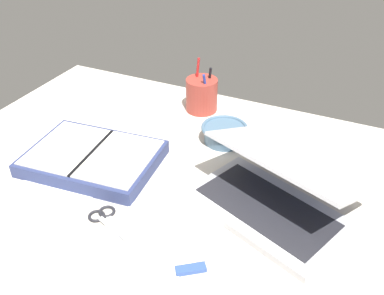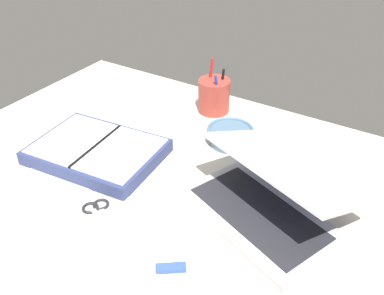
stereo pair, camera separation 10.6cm
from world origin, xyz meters
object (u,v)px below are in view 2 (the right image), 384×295
object	(u,v)px
bowl	(230,135)
pen_cup	(214,96)
laptop	(268,199)
scissors	(97,210)
planner	(97,151)

from	to	relation	value
bowl	pen_cup	distance (cm)	19.50
laptop	pen_cup	bearing A→B (deg)	154.98
bowl	scissors	world-z (taller)	bowl
planner	scissors	size ratio (longest dim) A/B	2.83
scissors	laptop	bearing A→B (deg)	60.58
laptop	planner	world-z (taller)	laptop
laptop	bowl	size ratio (longest dim) A/B	3.20
laptop	planner	bearing A→B (deg)	-154.53
scissors	pen_cup	bearing A→B (deg)	121.16
bowl	planner	xyz separation A→B (cm)	(-26.99, -24.76, -0.84)
laptop	pen_cup	xyz separation A→B (cm)	(-33.68, 35.69, 0.60)
pen_cup	planner	world-z (taller)	pen_cup
scissors	bowl	bearing A→B (deg)	103.30
laptop	planner	xyz separation A→B (cm)	(-47.42, -3.17, -2.76)
pen_cup	scissors	distance (cm)	55.04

